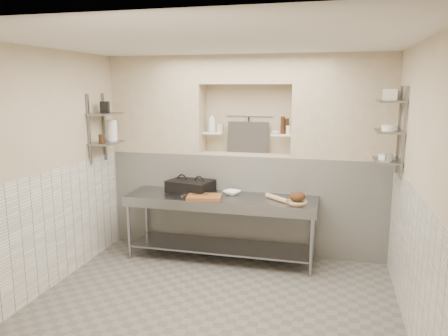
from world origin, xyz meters
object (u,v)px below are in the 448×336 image
(panini_press, at_px, (191,186))
(bread_loaf, at_px, (297,196))
(rolling_pin, at_px, (277,198))
(jug_left, at_px, (112,130))
(prep_table, at_px, (221,215))
(bowl_alcove, at_px, (276,133))
(mixing_bowl, at_px, (232,193))
(bottle_soap, at_px, (212,122))
(cutting_board, at_px, (204,197))

(panini_press, bearing_deg, bread_loaf, 4.09)
(rolling_pin, bearing_deg, jug_left, 178.45)
(prep_table, xyz_separation_m, bowl_alcove, (0.66, 0.55, 1.09))
(panini_press, bearing_deg, bowl_alcove, 30.80)
(panini_press, xyz_separation_m, jug_left, (-1.12, -0.14, 0.78))
(bowl_alcove, bearing_deg, mixing_bowl, -142.51)
(mixing_bowl, xyz_separation_m, rolling_pin, (0.64, -0.17, 0.00))
(bread_loaf, xyz_separation_m, jug_left, (-2.63, 0.09, 0.78))
(bottle_soap, distance_m, jug_left, 1.43)
(rolling_pin, bearing_deg, mixing_bowl, 165.54)
(cutting_board, distance_m, bottle_soap, 1.18)
(bread_loaf, bearing_deg, jug_left, 177.99)
(prep_table, height_order, bread_loaf, bread_loaf)
(bottle_soap, xyz_separation_m, bowl_alcove, (0.93, -0.00, -0.12))
(bowl_alcove, bearing_deg, bread_loaf, -58.34)
(bottle_soap, xyz_separation_m, jug_left, (-1.33, -0.51, -0.10))
(bread_loaf, height_order, bowl_alcove, bowl_alcove)
(jug_left, bearing_deg, bottle_soap, 21.05)
(bottle_soap, bearing_deg, panini_press, -119.66)
(mixing_bowl, xyz_separation_m, bowl_alcove, (0.53, 0.41, 0.80))
(panini_press, bearing_deg, prep_table, -7.55)
(cutting_board, xyz_separation_m, rolling_pin, (0.95, 0.13, 0.01))
(mixing_bowl, relative_size, bottle_soap, 0.79)
(prep_table, bearing_deg, bread_loaf, -2.79)
(prep_table, xyz_separation_m, cutting_board, (-0.18, -0.15, 0.28))
(mixing_bowl, xyz_separation_m, bottle_soap, (-0.40, 0.41, 0.93))
(bottle_soap, distance_m, bowl_alcove, 0.94)
(prep_table, relative_size, bread_loaf, 12.28)
(prep_table, bearing_deg, mixing_bowl, 48.55)
(cutting_board, bearing_deg, bowl_alcove, 40.00)
(panini_press, bearing_deg, bottle_soap, 73.00)
(rolling_pin, bearing_deg, prep_table, 178.36)
(cutting_board, xyz_separation_m, bottle_soap, (-0.09, 0.71, 0.94))
(mixing_bowl, bearing_deg, cutting_board, -136.07)
(mixing_bowl, bearing_deg, bowl_alcove, 37.49)
(cutting_board, bearing_deg, bread_loaf, 4.89)
(mixing_bowl, distance_m, bottle_soap, 1.09)
(panini_press, distance_m, rolling_pin, 1.27)
(mixing_bowl, bearing_deg, jug_left, -176.64)
(bread_loaf, bearing_deg, rolling_pin, 173.87)
(panini_press, xyz_separation_m, mixing_bowl, (0.61, -0.03, -0.05))
(panini_press, xyz_separation_m, cutting_board, (0.30, -0.33, -0.06))
(prep_table, xyz_separation_m, jug_left, (-1.60, 0.04, 1.11))
(cutting_board, relative_size, jug_left, 1.56)
(cutting_board, distance_m, bowl_alcove, 1.37)
(mixing_bowl, height_order, bread_loaf, bread_loaf)
(cutting_board, distance_m, mixing_bowl, 0.43)
(panini_press, relative_size, cutting_board, 1.50)
(bread_loaf, distance_m, bottle_soap, 1.68)
(rolling_pin, distance_m, bottle_soap, 1.51)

